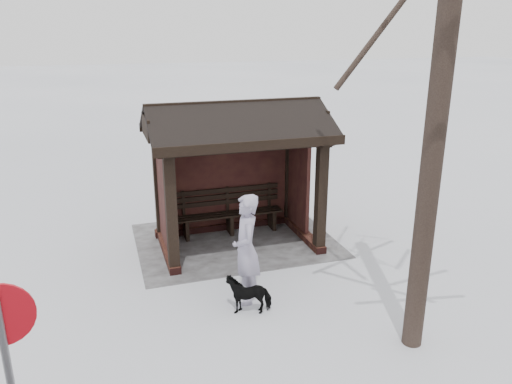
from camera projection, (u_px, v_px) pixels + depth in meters
ground at (238, 244)px, 10.77m from camera, size 120.00×120.00×0.00m
trampled_patch at (235, 240)px, 10.94m from camera, size 4.20×3.20×0.02m
bus_shelter at (234, 145)px, 10.23m from camera, size 3.60×2.40×3.09m
pedestrian at (246, 249)px, 8.27m from camera, size 0.54×0.75×1.90m
dog at (249, 293)px, 8.16m from camera, size 0.80×0.50×0.62m
road_sign at (5, 352)px, 4.41m from camera, size 0.61×0.11×2.38m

